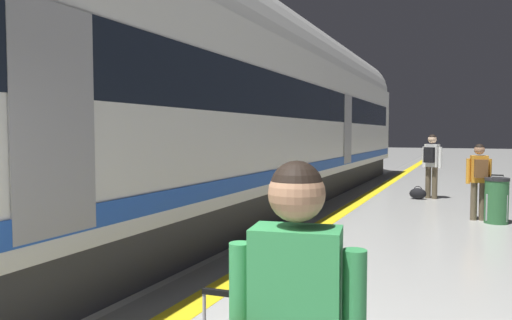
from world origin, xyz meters
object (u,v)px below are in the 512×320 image
at_px(duffel_bag_near, 418,194).
at_px(passenger_mid, 479,175).
at_px(passenger_near, 432,161).
at_px(suitcase_mid, 496,207).
at_px(waste_bin, 496,200).
at_px(high_speed_train, 199,96).

xyz_separation_m(duffel_bag_near, passenger_mid, (1.43, -2.75, 0.78)).
xyz_separation_m(passenger_near, suitcase_mid, (1.43, -3.25, -0.72)).
height_order(suitcase_mid, waste_bin, suitcase_mid).
xyz_separation_m(high_speed_train, passenger_mid, (4.91, 2.84, -1.57)).
relative_size(passenger_near, passenger_mid, 1.12).
relative_size(passenger_mid, waste_bin, 1.73).
height_order(passenger_mid, suitcase_mid, passenger_mid).
bearing_deg(waste_bin, passenger_mid, 148.39).
bearing_deg(passenger_near, waste_bin, -66.00).
bearing_deg(waste_bin, passenger_near, 114.00).
distance_m(duffel_bag_near, suitcase_mid, 3.45).
height_order(duffel_bag_near, waste_bin, waste_bin).
bearing_deg(passenger_near, high_speed_train, -122.96).
distance_m(passenger_near, passenger_mid, 3.23).
bearing_deg(duffel_bag_near, suitcase_mid, -59.64).
bearing_deg(high_speed_train, passenger_mid, 29.98).
bearing_deg(passenger_near, suitcase_mid, -66.24).
xyz_separation_m(passenger_mid, waste_bin, (0.32, -0.20, -0.48)).
relative_size(passenger_mid, suitcase_mid, 1.61).
bearing_deg(high_speed_train, waste_bin, 26.74).
height_order(duffel_bag_near, passenger_mid, passenger_mid).
relative_size(duffel_bag_near, waste_bin, 0.48).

